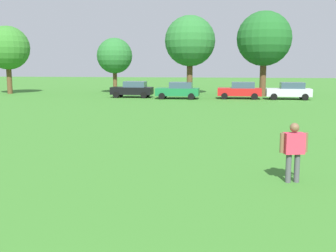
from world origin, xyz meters
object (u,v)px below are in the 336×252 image
at_px(adult_bystander, 294,147).
at_px(parked_car_silver_3, 289,91).
at_px(parked_car_red_2, 240,90).
at_px(parked_car_black_0, 133,89).
at_px(parked_car_green_1, 178,90).
at_px(tree_far_right, 264,39).
at_px(tree_far_left, 8,48).
at_px(tree_right, 190,41).
at_px(tree_left, 115,56).

xyz_separation_m(adult_bystander, parked_car_silver_3, (4.07, 29.40, -0.17)).
relative_size(parked_car_red_2, parked_car_silver_3, 1.00).
distance_m(parked_car_black_0, parked_car_silver_3, 15.86).
height_order(parked_car_black_0, parked_car_green_1, same).
bearing_deg(tree_far_right, adult_bystander, -93.10).
xyz_separation_m(tree_far_left, tree_far_right, (29.35, 0.34, 0.80)).
height_order(parked_car_black_0, parked_car_silver_3, same).
bearing_deg(parked_car_red_2, tree_far_right, -123.04).
height_order(parked_car_red_2, tree_right, tree_right).
bearing_deg(tree_far_right, tree_right, 168.31).
distance_m(parked_car_silver_3, tree_right, 12.89).
bearing_deg(tree_right, parked_car_silver_3, -28.21).
relative_size(parked_car_red_2, tree_far_right, 0.47).
distance_m(parked_car_green_1, tree_left, 11.86).
xyz_separation_m(parked_car_black_0, parked_car_green_1, (4.95, -1.04, 0.00)).
relative_size(tree_far_left, tree_left, 1.20).
relative_size(parked_car_green_1, tree_left, 0.65).
bearing_deg(parked_car_black_0, tree_far_right, -164.60).
height_order(tree_left, tree_far_right, tree_far_right).
relative_size(parked_car_silver_3, tree_right, 0.48).
bearing_deg(adult_bystander, parked_car_silver_3, -112.64).
height_order(parked_car_black_0, parked_car_red_2, same).
bearing_deg(tree_left, parked_car_silver_3, -18.17).
height_order(parked_car_black_0, tree_far_left, tree_far_left).
distance_m(adult_bystander, parked_car_green_1, 29.32).
relative_size(tree_right, tree_far_right, 0.99).
xyz_separation_m(parked_car_green_1, parked_car_silver_3, (10.90, 0.89, 0.00)).
bearing_deg(tree_left, parked_car_green_1, -40.22).
bearing_deg(parked_car_silver_3, tree_far_right, -59.75).
distance_m(adult_bystander, tree_left, 39.16).
xyz_separation_m(adult_bystander, tree_far_right, (1.80, 33.30, 5.10)).
height_order(parked_car_green_1, parked_car_silver_3, same).
bearing_deg(adult_bystander, parked_car_black_0, -83.02).
height_order(parked_car_red_2, tree_far_left, tree_far_left).
xyz_separation_m(parked_car_red_2, parked_car_silver_3, (4.77, -0.06, 0.00)).
bearing_deg(parked_car_black_0, parked_car_red_2, 179.54).
xyz_separation_m(tree_right, tree_far_right, (8.13, -1.68, 0.08)).
bearing_deg(parked_car_silver_3, parked_car_black_0, -0.56).
bearing_deg(parked_car_red_2, adult_bystander, 91.35).
bearing_deg(tree_left, parked_car_black_0, -59.57).
height_order(parked_car_silver_3, tree_right, tree_right).
bearing_deg(tree_far_right, parked_car_red_2, -123.04).
bearing_deg(tree_far_right, parked_car_silver_3, -59.75).
height_order(parked_car_red_2, tree_left, tree_left).
xyz_separation_m(adult_bystander, parked_car_red_2, (-0.69, 29.46, -0.17)).
relative_size(adult_bystander, parked_car_black_0, 0.40).
height_order(parked_car_red_2, tree_far_right, tree_far_right).
xyz_separation_m(tree_far_left, tree_left, (12.09, 2.85, -0.88)).
height_order(adult_bystander, parked_car_black_0, adult_bystander).
bearing_deg(tree_left, adult_bystander, -66.65).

